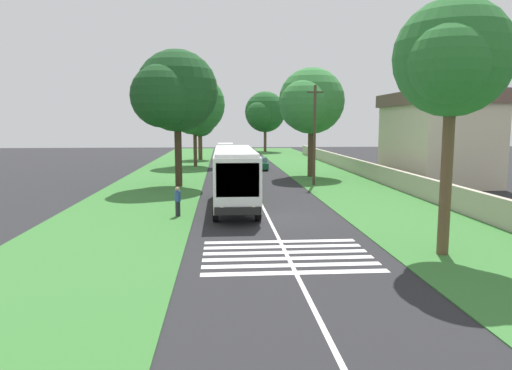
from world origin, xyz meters
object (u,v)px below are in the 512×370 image
object	(u,v)px
coach_bus	(235,174)
roadside_building	(436,137)
trailing_car_1	(259,164)
trailing_car_0	(230,171)
roadside_tree_right_0	(309,103)
pedestrian	(178,201)
trailing_minibus_0	(225,151)
roadside_tree_left_1	(174,93)
roadside_tree_left_2	(199,122)
utility_pole	(314,134)
roadside_tree_right_1	(264,113)
roadside_tree_left_0	(194,106)
roadside_tree_right_2	(449,62)

from	to	relation	value
coach_bus	roadside_building	world-z (taller)	roadside_building
coach_bus	trailing_car_1	size ratio (longest dim) A/B	2.60
trailing_car_0	roadside_tree_right_0	xyz separation A→B (m)	(0.04, -7.81, 6.62)
pedestrian	coach_bus	bearing A→B (deg)	-53.06
trailing_minibus_0	roadside_building	size ratio (longest dim) A/B	0.49
roadside_tree_left_1	roadside_tree_left_2	bearing A→B (deg)	-1.22
utility_pole	roadside_building	bearing A→B (deg)	-82.99
roadside_tree_left_1	roadside_building	distance (m)	23.43
coach_bus	utility_pole	xyz separation A→B (m)	(10.63, -7.11, 2.27)
coach_bus	roadside_building	size ratio (longest dim) A/B	0.92
roadside_tree_left_1	roadside_building	size ratio (longest dim) A/B	0.93
roadside_tree_right_0	roadside_tree_right_1	xyz separation A→B (m)	(41.86, 0.68, -0.08)
roadside_tree_left_0	roadside_tree_left_1	bearing A→B (deg)	178.41
roadside_tree_right_0	pedestrian	size ratio (longest dim) A/B	6.32
roadside_tree_left_1	roadside_tree_right_2	size ratio (longest dim) A/B	1.12
trailing_car_0	roadside_tree_left_1	size ratio (longest dim) A/B	0.38
roadside_tree_right_2	trailing_minibus_0	bearing A→B (deg)	9.78
roadside_tree_left_0	roadside_tree_right_2	size ratio (longest dim) A/B	1.12
trailing_car_1	roadside_tree_left_0	distance (m)	11.13
roadside_tree_right_0	utility_pole	size ratio (longest dim) A/B	1.26
roadside_tree_left_0	utility_pole	bearing A→B (deg)	-148.94
trailing_minibus_0	trailing_car_1	bearing A→B (deg)	-161.94
roadside_tree_right_2	roadside_tree_left_0	bearing A→B (deg)	16.67
trailing_car_0	trailing_car_1	distance (m)	8.56
trailing_car_1	trailing_minibus_0	size ratio (longest dim) A/B	0.72
coach_bus	roadside_building	bearing A→B (deg)	-56.87
roadside_building	pedestrian	xyz separation A→B (m)	(-14.51, 21.74, -3.18)
trailing_car_0	roadside_tree_left_0	distance (m)	14.54
roadside_tree_left_1	pedestrian	bearing A→B (deg)	-174.01
coach_bus	roadside_tree_left_1	distance (m)	12.64
trailing_car_0	roadside_tree_left_2	xyz separation A→B (m)	(23.00, 4.06, 4.80)
roadside_tree_left_1	roadside_tree_left_0	bearing A→B (deg)	-1.59
roadside_tree_right_0	roadside_tree_right_1	world-z (taller)	roadside_tree_right_1
roadside_building	roadside_tree_right_2	bearing A→B (deg)	155.76
roadside_tree_left_1	roadside_tree_right_0	bearing A→B (deg)	-61.40
trailing_minibus_0	roadside_tree_right_2	distance (m)	48.83
utility_pole	trailing_car_1	bearing A→B (deg)	13.97
pedestrian	roadside_tree_left_2	bearing A→B (deg)	0.96
roadside_tree_left_2	roadside_building	size ratio (longest dim) A/B	0.65
roadside_tree_left_1	pedestrian	xyz separation A→B (m)	(-12.82, -1.35, -6.83)
trailing_minibus_0	roadside_tree_left_0	xyz separation A→B (m)	(-7.28, 3.89, 5.86)
roadside_tree_left_0	trailing_minibus_0	bearing A→B (deg)	-28.09
trailing_car_0	roadside_tree_right_2	xyz separation A→B (m)	(-28.27, -7.95, 6.98)
roadside_tree_left_0	roadside_tree_right_0	size ratio (longest dim) A/B	1.05
roadside_tree_right_0	roadside_tree_right_2	size ratio (longest dim) A/B	1.07
trailing_minibus_0	pedestrian	bearing A→B (deg)	175.51
trailing_car_0	roadside_building	size ratio (longest dim) A/B	0.35
trailing_minibus_0	utility_pole	xyz separation A→B (m)	(-25.94, -7.36, 2.87)
roadside_tree_right_2	pedestrian	size ratio (longest dim) A/B	5.93
roadside_tree_left_2	roadside_tree_right_0	bearing A→B (deg)	-152.66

